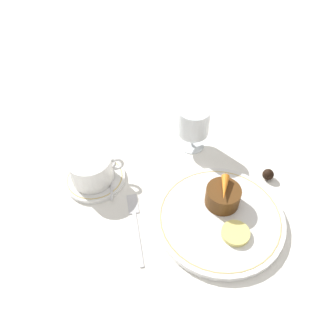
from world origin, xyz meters
name	(u,v)px	position (x,y,z in m)	size (l,w,h in m)	color
ground_plane	(201,206)	(0.00, 0.00, 0.00)	(3.00, 3.00, 0.00)	white
dinner_plate	(220,218)	(0.03, -0.04, 0.01)	(0.27, 0.27, 0.01)	white
saucer	(95,178)	(-0.22, 0.12, 0.01)	(0.14, 0.14, 0.01)	white
coffee_cup	(91,169)	(-0.22, 0.12, 0.04)	(0.12, 0.10, 0.06)	white
spoon	(112,174)	(-0.18, 0.12, 0.01)	(0.02, 0.12, 0.00)	silver
wine_glass	(193,123)	(0.03, 0.19, 0.07)	(0.08, 0.08, 0.11)	silver
fork	(135,219)	(-0.14, 0.00, 0.00)	(0.02, 0.17, 0.01)	silver
dessert_cake	(223,196)	(0.04, -0.01, 0.04)	(0.07, 0.07, 0.04)	#563314
carrot_garnish	(225,187)	(0.04, -0.01, 0.06)	(0.04, 0.06, 0.02)	orange
pineapple_slice	(235,233)	(0.04, -0.09, 0.02)	(0.06, 0.06, 0.01)	#EFE075
chocolate_truffle	(268,174)	(0.17, 0.04, 0.01)	(0.03, 0.03, 0.03)	black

